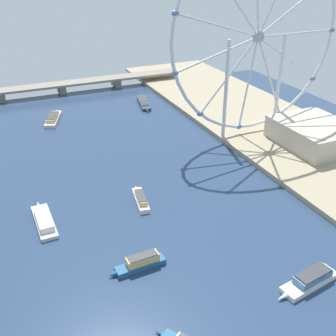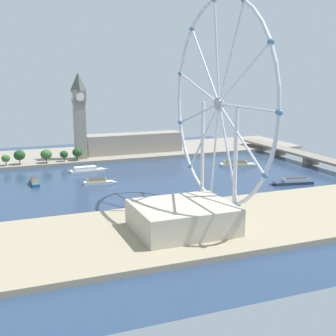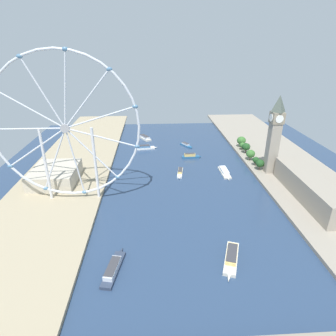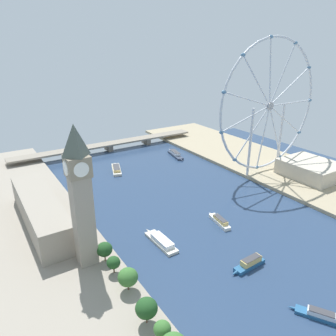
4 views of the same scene
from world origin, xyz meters
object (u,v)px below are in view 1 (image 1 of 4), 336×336
Objects in this scene: tour_boat_1 at (141,199)px; tour_boat_2 at (310,280)px; riverside_hall at (315,134)px; tour_boat_4 at (140,263)px; tour_boat_7 at (44,220)px; ferris_wheel at (258,38)px; river_bridge at (61,85)px; tour_boat_0 at (53,118)px; tour_boat_6 at (144,102)px.

tour_boat_2 is at bearing -145.18° from tour_boat_1.
tour_boat_4 is at bearing -156.72° from riverside_hall.
tour_boat_1 is 0.77× the size of tour_boat_7.
ferris_wheel is 3.64× the size of tour_boat_7.
tour_boat_4 is at bearing -40.26° from tour_boat_2.
river_bridge is (-102.44, 153.78, -60.46)m from ferris_wheel.
tour_boat_0 is at bearing -82.72° from tour_boat_2.
tour_boat_4 is (3.18, -183.86, 0.38)m from tour_boat_0.
tour_boat_2 is 1.23× the size of tour_boat_4.
tour_boat_4 is 203.40m from tour_boat_6.
tour_boat_4 is 0.72× the size of tour_boat_7.
riverside_hall reaches higher than river_bridge.
river_bridge is at bearing -90.11° from tour_boat_2.
tour_boat_2 is (61.11, -220.10, 0.13)m from tour_boat_0.
tour_boat_0 is at bearing 141.18° from riverside_hall.
river_bridge reaches higher than tour_boat_7.
tour_boat_4 reaches higher than tour_boat_6.
tour_boat_6 reaches higher than tour_boat_1.
river_bridge is at bearing 9.51° from tour_boat_1.
riverside_hall reaches higher than tour_boat_0.
tour_boat_7 is (-31.51, 47.98, -0.54)m from tour_boat_4.
tour_boat_1 is at bearing -89.69° from river_bridge.
tour_boat_4 is 0.67× the size of tour_boat_6.
riverside_hall is at bearing 40.97° from tour_boat_6.
tour_boat_1 is 1.07× the size of tour_boat_4.
tour_boat_2 is (-88.89, -99.41, -8.03)m from riverside_hall.
river_bridge is at bearing 124.56° from riverside_hall.
tour_boat_6 is (16.13, 225.68, 0.03)m from tour_boat_2.
riverside_hall is 160.03m from tour_boat_4.
tour_boat_6 reaches higher than tour_boat_2.
tour_boat_7 is (-105.57, -141.45, -0.32)m from tour_boat_6.
tour_boat_6 is at bearing -47.51° from river_bridge.
tour_boat_6 is at bearing 116.33° from ferris_wheel.
tour_boat_7 is at bearing 98.41° from tour_boat_1.
river_bridge is 252.57m from tour_boat_4.
ferris_wheel reaches higher than riverside_hall.
tour_boat_4 is at bearing -10.33° from tour_boat_6.
tour_boat_6 is 1.07× the size of tour_boat_7.
tour_boat_6 is at bearing -66.31° from tour_boat_0.
tour_boat_7 is at bearing -175.13° from riverside_hall.
ferris_wheel is at bearing -105.43° from tour_boat_0.
ferris_wheel reaches higher than tour_boat_2.
ferris_wheel is 167.65m from tour_boat_4.
tour_boat_2 reaches higher than tour_boat_0.
river_bridge reaches higher than tour_boat_1.
tour_boat_1 is at bearing -72.62° from tour_boat_2.
tour_boat_7 is at bearing -25.72° from tour_boat_6.
river_bridge is 6.16× the size of tour_boat_6.
riverside_hall is 1.68× the size of tour_boat_2.
ferris_wheel is 2.46× the size of riverside_hall.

